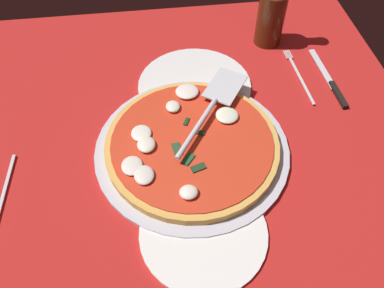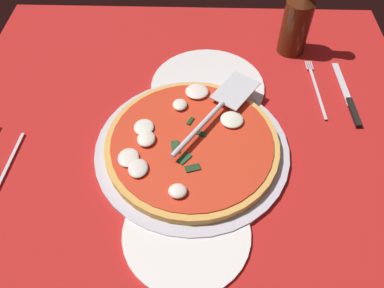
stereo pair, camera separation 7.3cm
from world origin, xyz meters
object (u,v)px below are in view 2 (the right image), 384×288
at_px(place_setting_far, 332,95).
at_px(pizza_server, 219,107).
at_px(dinner_plate_right, 187,233).
at_px(dinner_plate_left, 208,87).
at_px(beer_bottle, 298,17).
at_px(pizza, 191,143).

bearing_deg(place_setting_far, pizza_server, 106.88).
bearing_deg(dinner_plate_right, dinner_plate_left, 174.59).
bearing_deg(dinner_plate_right, beer_bottle, 154.50).
distance_m(place_setting_far, beer_bottle, 0.20).
bearing_deg(place_setting_far, dinner_plate_left, 84.05).
bearing_deg(pizza_server, place_setting_far, -36.46).
bearing_deg(beer_bottle, pizza, -36.27).
distance_m(dinner_plate_right, pizza_server, 0.26).
height_order(dinner_plate_right, pizza, pizza).
distance_m(dinner_plate_right, pizza, 0.18).
relative_size(dinner_plate_right, pizza_server, 0.90).
bearing_deg(pizza_server, dinner_plate_right, -158.36).
height_order(dinner_plate_right, place_setting_far, place_setting_far).
xyz_separation_m(pizza_server, beer_bottle, (-0.25, 0.18, 0.05)).
distance_m(pizza, beer_bottle, 0.40).
height_order(dinner_plate_left, pizza_server, pizza_server).
height_order(pizza, pizza_server, pizza_server).
bearing_deg(pizza_server, dinner_plate_left, 46.15).
xyz_separation_m(place_setting_far, beer_bottle, (-0.16, -0.07, 0.09)).
bearing_deg(pizza, dinner_plate_left, 169.99).
relative_size(dinner_plate_left, pizza_server, 1.06).
bearing_deg(pizza, place_setting_far, 117.85).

